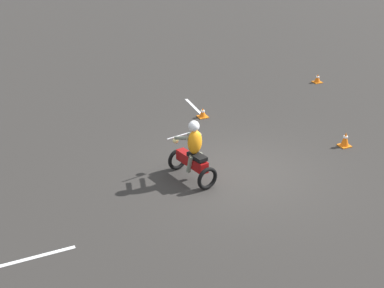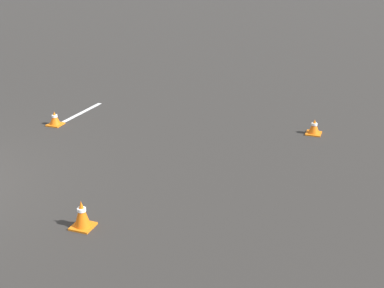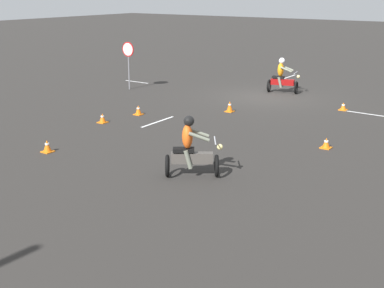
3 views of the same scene
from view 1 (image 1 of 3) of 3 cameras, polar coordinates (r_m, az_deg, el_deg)
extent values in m
plane|color=#2D2B28|center=(14.26, 5.10, -3.05)|extent=(120.00, 120.00, 0.00)
torus|color=black|center=(14.24, -1.54, -1.63)|extent=(0.23, 0.61, 0.60)
torus|color=black|center=(13.31, 1.65, -3.70)|extent=(0.23, 0.61, 0.60)
cube|color=maroon|center=(13.66, 0.00, -1.82)|extent=(1.13, 0.47, 0.28)
cube|color=black|center=(13.41, 0.55, -1.33)|extent=(0.60, 0.38, 0.10)
cylinder|color=silver|center=(13.89, -1.46, 0.86)|extent=(0.19, 0.69, 0.04)
sphere|color=#F2E08C|center=(14.07, -1.75, 0.37)|extent=(0.19, 0.19, 0.16)
ellipsoid|color=orange|center=(13.32, 0.30, 0.21)|extent=(0.36, 0.45, 0.64)
cylinder|color=slate|center=(13.62, 0.23, 1.05)|extent=(0.55, 0.21, 0.27)
cylinder|color=slate|center=(13.41, -1.14, 0.63)|extent=(0.55, 0.21, 0.27)
cylinder|color=slate|center=(13.67, 0.72, -1.81)|extent=(0.27, 0.17, 0.51)
cylinder|color=slate|center=(13.52, -0.23, -2.13)|extent=(0.27, 0.17, 0.51)
sphere|color=white|center=(13.17, 0.20, 1.92)|extent=(0.33, 0.33, 0.28)
cube|color=orange|center=(16.26, 15.95, -0.17)|extent=(0.32, 0.32, 0.03)
cone|color=orange|center=(16.17, 16.04, 0.53)|extent=(0.24, 0.24, 0.41)
cylinder|color=white|center=(16.14, 16.07, 0.73)|extent=(0.13, 0.13, 0.05)
cube|color=orange|center=(21.50, 13.20, 6.45)|extent=(0.32, 0.32, 0.03)
cone|color=orange|center=(21.45, 13.25, 6.87)|extent=(0.24, 0.24, 0.30)
cylinder|color=white|center=(21.43, 13.26, 6.98)|extent=(0.13, 0.13, 0.05)
cube|color=orange|center=(17.65, 1.15, 2.93)|extent=(0.32, 0.32, 0.03)
cone|color=orange|center=(17.59, 1.16, 3.40)|extent=(0.24, 0.24, 0.29)
cylinder|color=white|center=(17.58, 1.16, 3.53)|extent=(0.13, 0.13, 0.05)
cube|color=silver|center=(18.45, 0.29, 3.92)|extent=(1.75, 0.20, 0.01)
cube|color=silver|center=(11.60, -17.15, -11.64)|extent=(0.16, 1.97, 0.01)
camera|label=2|loc=(14.80, 45.01, 7.71)|focal=50.00mm
camera|label=3|loc=(35.48, 30.16, 19.16)|focal=50.00mm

